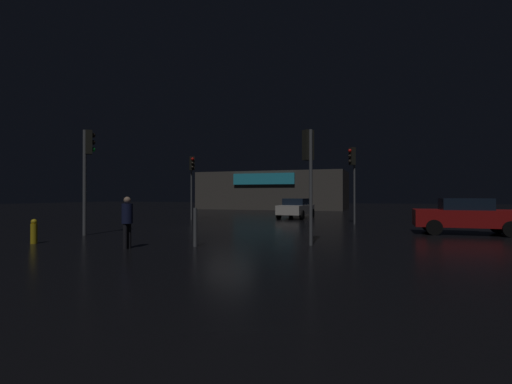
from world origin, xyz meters
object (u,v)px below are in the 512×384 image
Objects in this scene: traffic_signal_cross_right at (353,166)px; pedestrian at (127,218)px; car_near at (296,208)px; traffic_signal_opposite at (87,161)px; traffic_signal_cross_left at (192,171)px; traffic_signal_main at (308,159)px; car_far at (466,216)px; store_building at (272,191)px; fire_hydrant at (34,231)px.

traffic_signal_cross_right is 14.01m from pedestrian.
traffic_signal_cross_right is at bearing -44.82° from car_near.
traffic_signal_opposite reaches higher than pedestrian.
traffic_signal_main is at bearing -44.71° from traffic_signal_cross_left.
traffic_signal_cross_right is (10.03, 9.81, 0.26)m from traffic_signal_opposite.
traffic_signal_main is 6.26m from pedestrian.
traffic_signal_main is at bearing 0.78° from traffic_signal_opposite.
traffic_signal_cross_right is 0.99× the size of car_near.
car_far is 2.62× the size of pedestrian.
pedestrian is (4.87, -12.81, -2.35)m from traffic_signal_cross_left.
car_near is (6.77, -16.22, -1.45)m from store_building.
traffic_signal_cross_right reaches higher than fire_hydrant.
fire_hydrant is (-9.71, -12.58, -2.97)m from traffic_signal_cross_right.
traffic_signal_cross_left is 1.01× the size of car_far.
store_building is 29.50m from car_far.
car_near is at bearing 72.51° from fire_hydrant.
pedestrian is (-10.99, -8.51, 0.16)m from car_far.
traffic_signal_cross_right is 7.00m from car_far.
store_building is 3.88× the size of traffic_signal_cross_right.
traffic_signal_cross_left is 10.73m from traffic_signal_cross_right.
traffic_signal_cross_left is at bearing 110.82° from pedestrian.
traffic_signal_cross_right is (11.15, -20.57, 1.18)m from store_building.
traffic_signal_main is (10.53, -30.26, 0.73)m from store_building.
car_near is at bearing -67.35° from store_building.
store_building is 23.43m from traffic_signal_cross_right.
car_far is (16.29, -24.55, -1.41)m from store_building.
traffic_signal_cross_left is 2.63× the size of pedestrian.
store_building is at bearing 109.19° from traffic_signal_main.
fire_hydrant is at bearing -87.52° from store_building.
traffic_signal_main reaches higher than car_near.
traffic_signal_main is 9.87m from fire_hydrant.
car_near is (-3.76, 14.04, -2.18)m from traffic_signal_main.
car_far is 13.90m from pedestrian.
store_building is at bearing 99.10° from pedestrian.
car_near is 17.75m from fire_hydrant.
traffic_signal_opposite is at bearing -87.89° from store_building.
traffic_signal_cross_right is at bearing 142.25° from car_far.
traffic_signal_cross_right is at bearing 52.33° from fire_hydrant.
fire_hydrant is (1.43, -33.15, -1.79)m from store_building.
traffic_signal_main is at bearing -93.65° from traffic_signal_cross_right.
traffic_signal_opposite is 1.03× the size of car_far.
traffic_signal_opposite is (-9.41, -0.13, 0.20)m from traffic_signal_main.
traffic_signal_cross_left reaches higher than pedestrian.
traffic_signal_main is 0.88× the size of traffic_signal_opposite.
traffic_signal_main is 8.38m from car_far.
car_far is at bearing -15.17° from traffic_signal_cross_left.
traffic_signal_main is 0.90× the size of traffic_signal_cross_left.
traffic_signal_cross_right is at bearing -1.71° from traffic_signal_cross_left.
traffic_signal_cross_right reaches higher than traffic_signal_main.
traffic_signal_opposite is at bearing -135.63° from traffic_signal_cross_right.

